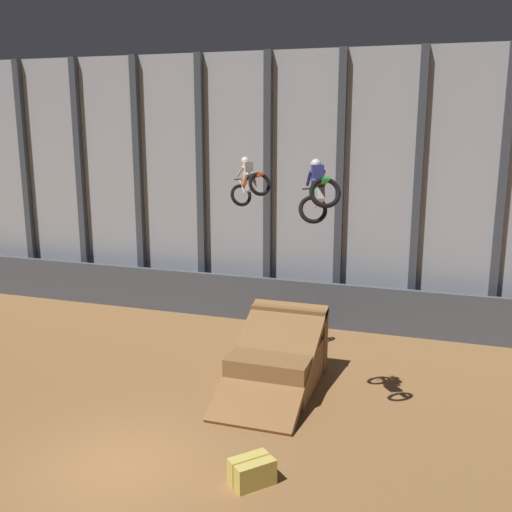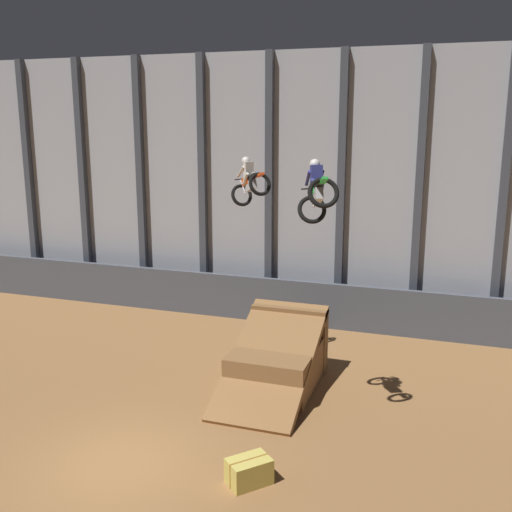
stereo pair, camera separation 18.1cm
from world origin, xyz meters
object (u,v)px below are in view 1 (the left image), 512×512
Objects in this scene: dirt_ramp at (279,359)px; hay_bale_trackside at (252,471)px; rider_bike_left_air at (249,183)px; rider_bike_right_air at (318,192)px.

hay_bale_trackside is at bearing -80.51° from dirt_ramp.
rider_bike_right_air is (3.00, -3.72, 0.23)m from rider_bike_left_air.
hay_bale_trackside is (0.84, -5.04, -0.46)m from dirt_ramp.
dirt_ramp is at bearing 103.34° from rider_bike_right_air.
rider_bike_right_air reaches higher than dirt_ramp.
rider_bike_left_air reaches higher than dirt_ramp.
dirt_ramp is 2.41× the size of rider_bike_right_air.
dirt_ramp is at bearing -95.02° from rider_bike_left_air.
rider_bike_left_air is at bearing 104.32° from rider_bike_right_air.
rider_bike_right_air reaches higher than hay_bale_trackside.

